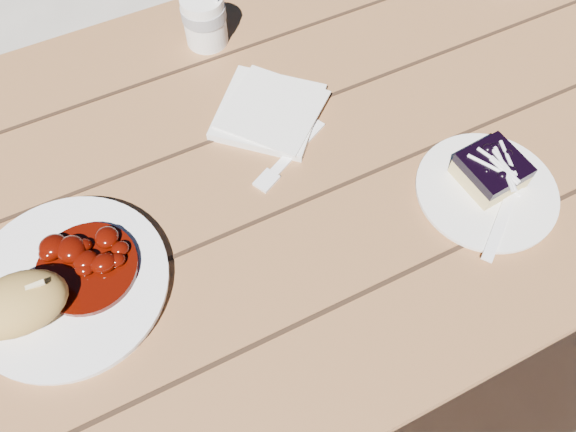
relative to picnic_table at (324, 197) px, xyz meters
name	(u,v)px	position (x,y,z in m)	size (l,w,h in m)	color
ground	(312,314)	(0.00, 0.00, -0.59)	(60.00, 60.00, 0.00)	#A8A298
picnic_table	(324,197)	(0.00, 0.00, 0.00)	(2.00, 1.55, 0.75)	brown
main_plate	(69,285)	(-0.42, -0.06, 0.17)	(0.26, 0.26, 0.02)	white
goulash_stew	(84,263)	(-0.39, -0.06, 0.20)	(0.13, 0.13, 0.04)	#460902
bread_roll	(18,304)	(-0.48, -0.08, 0.21)	(0.12, 0.08, 0.06)	#B48C45
dessert_plate	(486,191)	(0.16, -0.18, 0.17)	(0.20, 0.20, 0.01)	white
blueberry_cake	(491,170)	(0.17, -0.17, 0.19)	(0.09, 0.09, 0.05)	#D8C076
fork_dessert	(500,224)	(0.14, -0.24, 0.17)	(0.03, 0.16, 0.01)	white
coffee_cup	(205,20)	(-0.09, 0.29, 0.21)	(0.07, 0.07, 0.09)	white
napkin_stack	(269,112)	(-0.06, 0.09, 0.17)	(0.15, 0.15, 0.01)	white
fork_table	(297,148)	(-0.05, 0.01, 0.16)	(0.03, 0.16, 0.01)	white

